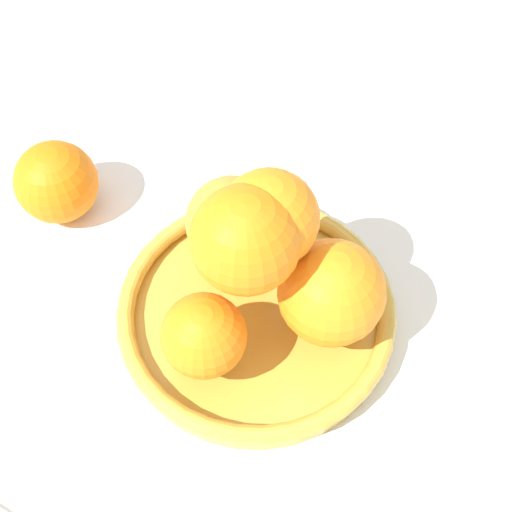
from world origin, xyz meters
TOP-DOWN VIEW (x-y plane):
  - ground_plane at (0.00, 0.00)m, footprint 4.00×4.00m
  - fruit_bowl at (0.00, 0.00)m, footprint 0.23×0.23m
  - orange_pile at (-0.01, -0.00)m, footprint 0.17×0.17m
  - stray_orange at (0.17, -0.13)m, footprint 0.08×0.08m

SIDE VIEW (x-z plane):
  - ground_plane at x=0.00m, z-range 0.00..0.00m
  - fruit_bowl at x=0.00m, z-range 0.00..0.03m
  - stray_orange at x=0.17m, z-range 0.00..0.08m
  - orange_pile at x=-0.01m, z-range 0.02..0.17m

